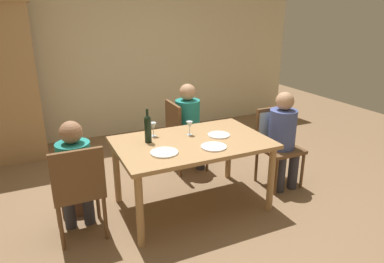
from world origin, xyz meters
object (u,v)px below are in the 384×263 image
dinner_plate_host (214,147)px  dinner_plate_guest_right (164,152)px  wine_bottle_tall_green (148,128)px  wine_glass_near_left (153,126)px  chair_right_end (275,135)px  person_man_guest (75,170)px  person_man_bearded (283,134)px  wine_glass_centre (190,125)px  dining_table (192,149)px  chair_far_right (181,131)px  chair_left_end (78,187)px  person_woman_host (189,121)px  handbag (77,205)px  dinner_plate_guest_left (219,135)px

dinner_plate_host → dinner_plate_guest_right: size_ratio=0.95×
wine_bottle_tall_green → wine_glass_near_left: (0.11, 0.15, -0.05)m
chair_right_end → dinner_plate_guest_right: size_ratio=3.47×
person_man_guest → dinner_plate_guest_right: (0.78, -0.21, 0.11)m
person_man_bearded → wine_glass_centre: size_ratio=7.69×
dinner_plate_guest_right → dining_table: bearing=26.2°
chair_far_right → wine_glass_centre: bearing=-16.4°
chair_left_end → person_woman_host: 1.80m
chair_right_end → wine_glass_near_left: (-1.46, 0.17, 0.26)m
person_woman_host → handbag: 1.70m
person_woman_host → person_man_guest: (-1.52, -0.85, -0.01)m
dining_table → dinner_plate_guest_left: dinner_plate_guest_left is taller
wine_glass_centre → dinner_plate_guest_left: size_ratio=0.63×
wine_glass_near_left → dinner_plate_guest_left: wine_glass_near_left is taller
dining_table → chair_left_end: size_ratio=1.67×
person_man_guest → dinner_plate_host: size_ratio=4.41×
person_man_bearded → dinner_plate_guest_right: size_ratio=4.32×
dining_table → wine_glass_centre: bearing=73.3°
wine_glass_near_left → handbag: bearing=176.5°
chair_left_end → person_man_guest: person_man_guest is taller
chair_right_end → dinner_plate_guest_right: chair_right_end is taller
dinner_plate_host → dining_table: bearing=114.7°
wine_glass_near_left → wine_glass_centre: 0.38m
chair_right_end → person_woman_host: (-0.78, 0.75, 0.07)m
dining_table → dinner_plate_host: dinner_plate_host is taller
dinner_plate_guest_right → handbag: size_ratio=0.95×
dining_table → wine_glass_centre: 0.27m
chair_right_end → dining_table: bearing=6.1°
wine_bottle_tall_green → wine_glass_centre: 0.47m
chair_far_right → chair_right_end: same height
person_man_bearded → handbag: (-2.30, 0.38, -0.55)m
chair_left_end → wine_glass_near_left: 0.98m
handbag → wine_glass_near_left: bearing=-3.5°
person_man_bearded → person_woman_host: bearing=-49.2°
chair_left_end → person_man_guest: size_ratio=0.83×
person_man_guest → wine_glass_near_left: (0.84, 0.27, 0.21)m
chair_left_end → dinner_plate_host: bearing=-7.4°
person_woman_host → dinner_plate_guest_right: (-0.74, -1.06, 0.10)m
wine_bottle_tall_green → chair_left_end: bearing=-162.2°
chair_left_end → dinner_plate_guest_left: size_ratio=3.89×
wine_bottle_tall_green → dinner_plate_guest_right: size_ratio=1.30×
person_man_bearded → dinner_plate_host: size_ratio=4.54×
chair_far_right → handbag: chair_far_right is taller
wine_glass_near_left → handbag: 1.13m
chair_far_right → dinner_plate_guest_right: chair_far_right is taller
wine_glass_centre → dinner_plate_guest_right: bearing=-139.9°
dinner_plate_guest_left → dinner_plate_host: bearing=-127.4°
person_man_guest → dinner_plate_guest_right: size_ratio=4.20×
dining_table → dinner_plate_guest_right: dinner_plate_guest_right is taller
chair_far_right → wine_bottle_tall_green: wine_bottle_tall_green is taller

